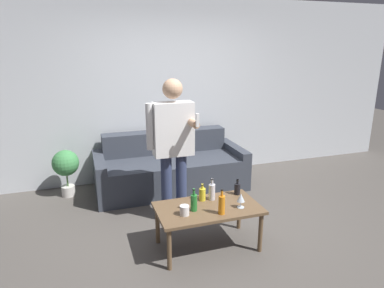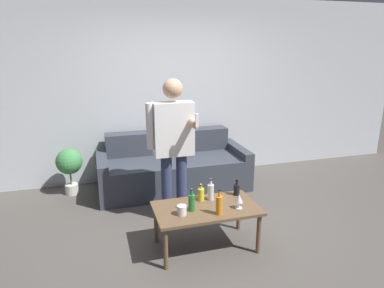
% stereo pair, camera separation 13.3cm
% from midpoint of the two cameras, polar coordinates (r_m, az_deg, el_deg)
% --- Properties ---
extents(ground_plane, '(16.00, 16.00, 0.00)m').
position_cam_midpoint_polar(ground_plane, '(3.89, 5.44, -15.00)').
color(ground_plane, '#514C47').
extents(wall_back, '(8.00, 0.06, 2.70)m').
position_cam_midpoint_polar(wall_back, '(5.27, -2.21, 8.93)').
color(wall_back, silver).
rests_on(wall_back, ground_plane).
extents(couch, '(2.11, 0.91, 0.79)m').
position_cam_midpoint_polar(couch, '(4.99, -2.49, -4.00)').
color(couch, '#383D47').
rests_on(couch, ground_plane).
extents(coffee_table, '(1.04, 0.58, 0.45)m').
position_cam_midpoint_polar(coffee_table, '(3.50, 3.48, -11.18)').
color(coffee_table, brown).
rests_on(coffee_table, ground_plane).
extents(bottle_orange, '(0.06, 0.06, 0.25)m').
position_cam_midpoint_polar(bottle_orange, '(3.31, 5.71, -10.03)').
color(bottle_orange, orange).
rests_on(bottle_orange, coffee_table).
extents(bottle_green, '(0.07, 0.07, 0.17)m').
position_cam_midpoint_polar(bottle_green, '(3.75, 8.47, -7.45)').
color(bottle_green, black).
rests_on(bottle_green, coffee_table).
extents(bottle_dark, '(0.06, 0.06, 0.23)m').
position_cam_midpoint_polar(bottle_dark, '(3.36, 1.07, -9.66)').
color(bottle_dark, '#23752D').
rests_on(bottle_dark, coffee_table).
extents(bottle_yellow, '(0.07, 0.07, 0.18)m').
position_cam_midpoint_polar(bottle_yellow, '(3.58, 2.56, -8.32)').
color(bottle_yellow, yellow).
rests_on(bottle_yellow, coffee_table).
extents(bottle_red, '(0.07, 0.07, 0.23)m').
position_cam_midpoint_polar(bottle_red, '(3.59, 4.20, -7.92)').
color(bottle_red, silver).
rests_on(bottle_red, coffee_table).
extents(wine_glass_near, '(0.08, 0.08, 0.15)m').
position_cam_midpoint_polar(wine_glass_near, '(3.44, 8.96, -9.03)').
color(wine_glass_near, silver).
rests_on(wine_glass_near, coffee_table).
extents(cup_on_table, '(0.09, 0.09, 0.09)m').
position_cam_midpoint_polar(cup_on_table, '(3.31, -0.54, -10.98)').
color(cup_on_table, white).
rests_on(cup_on_table, coffee_table).
extents(person_standing_front, '(0.53, 0.44, 1.67)m').
position_cam_midpoint_polar(person_standing_front, '(3.85, -2.18, 0.59)').
color(person_standing_front, navy).
rests_on(person_standing_front, ground_plane).
extents(potted_plant, '(0.35, 0.35, 0.66)m').
position_cam_midpoint_polar(potted_plant, '(4.97, -19.05, -3.19)').
color(potted_plant, silver).
rests_on(potted_plant, ground_plane).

